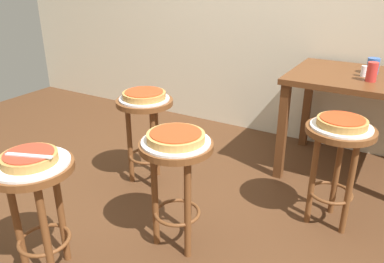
% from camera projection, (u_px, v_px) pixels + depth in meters
% --- Properties ---
extents(ground_plane, '(6.00, 6.00, 0.00)m').
position_uv_depth(ground_plane, '(176.00, 219.00, 2.42)').
color(ground_plane, '#4C2D19').
extents(stool_foreground, '(0.38, 0.38, 0.63)m').
position_uv_depth(stool_foreground, '(36.00, 195.00, 1.82)').
color(stool_foreground, brown).
rests_on(stool_foreground, ground_plane).
extents(serving_plate_foreground, '(0.35, 0.35, 0.01)m').
position_uv_depth(serving_plate_foreground, '(30.00, 163.00, 1.75)').
color(serving_plate_foreground, silver).
rests_on(serving_plate_foreground, stool_foreground).
extents(pizza_foreground, '(0.25, 0.25, 0.05)m').
position_uv_depth(pizza_foreground, '(29.00, 158.00, 1.74)').
color(pizza_foreground, '#B78442').
rests_on(pizza_foreground, serving_plate_foreground).
extents(stool_middle, '(0.38, 0.38, 0.63)m').
position_uv_depth(stool_middle, '(176.00, 171.00, 2.03)').
color(stool_middle, brown).
rests_on(stool_middle, ground_plane).
extents(serving_plate_middle, '(0.36, 0.36, 0.01)m').
position_uv_depth(serving_plate_middle, '(176.00, 142.00, 1.96)').
color(serving_plate_middle, silver).
rests_on(serving_plate_middle, stool_middle).
extents(pizza_middle, '(0.30, 0.30, 0.05)m').
position_uv_depth(pizza_middle, '(176.00, 137.00, 1.95)').
color(pizza_middle, tan).
rests_on(pizza_middle, serving_plate_middle).
extents(stool_leftside, '(0.38, 0.38, 0.63)m').
position_uv_depth(stool_leftside, '(146.00, 122.00, 2.67)').
color(stool_leftside, brown).
rests_on(stool_leftside, ground_plane).
extents(serving_plate_leftside, '(0.34, 0.34, 0.01)m').
position_uv_depth(serving_plate_leftside, '(144.00, 99.00, 2.60)').
color(serving_plate_leftside, silver).
rests_on(serving_plate_leftside, stool_leftside).
extents(pizza_leftside, '(0.29, 0.29, 0.05)m').
position_uv_depth(pizza_leftside, '(144.00, 95.00, 2.59)').
color(pizza_leftside, '#B78442').
rests_on(pizza_leftside, serving_plate_leftside).
extents(stool_rear, '(0.38, 0.38, 0.63)m').
position_uv_depth(stool_rear, '(337.00, 154.00, 2.21)').
color(stool_rear, brown).
rests_on(stool_rear, ground_plane).
extents(serving_plate_rear, '(0.34, 0.34, 0.01)m').
position_uv_depth(serving_plate_rear, '(341.00, 127.00, 2.15)').
color(serving_plate_rear, white).
rests_on(serving_plate_rear, stool_rear).
extents(pizza_rear, '(0.27, 0.27, 0.05)m').
position_uv_depth(pizza_rear, '(342.00, 122.00, 2.14)').
color(pizza_rear, '#B78442').
rests_on(pizza_rear, serving_plate_rear).
extents(dining_table, '(1.07, 0.76, 0.76)m').
position_uv_depth(dining_table, '(369.00, 92.00, 2.70)').
color(dining_table, '#5B3319').
rests_on(dining_table, ground_plane).
extents(cup_near_edge, '(0.07, 0.07, 0.13)m').
position_uv_depth(cup_near_edge, '(372.00, 72.00, 2.52)').
color(cup_near_edge, red).
rests_on(cup_near_edge, dining_table).
extents(cup_far_edge, '(0.08, 0.08, 0.11)m').
position_uv_depth(cup_far_edge, '(373.00, 66.00, 2.71)').
color(cup_far_edge, '#3360B2').
rests_on(cup_far_edge, dining_table).
extents(condiment_shaker, '(0.04, 0.04, 0.07)m').
position_uv_depth(condiment_shaker, '(364.00, 71.00, 2.65)').
color(condiment_shaker, white).
rests_on(condiment_shaker, dining_table).
extents(pizza_server_knife, '(0.21, 0.10, 0.01)m').
position_uv_depth(pizza_server_knife, '(29.00, 156.00, 1.70)').
color(pizza_server_knife, silver).
rests_on(pizza_server_knife, pizza_foreground).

